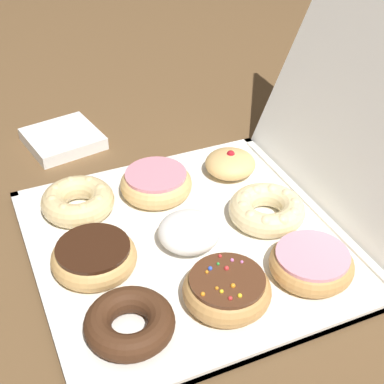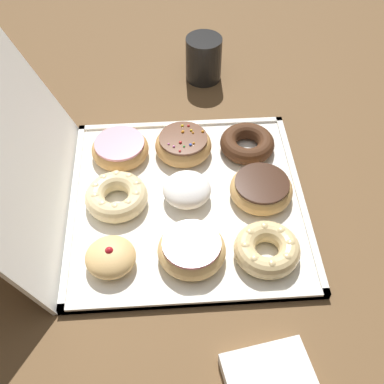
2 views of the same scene
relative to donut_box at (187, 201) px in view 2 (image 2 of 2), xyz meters
name	(u,v)px [view 2 (image 2 of 2)]	position (x,y,z in m)	size (l,w,h in m)	color
ground_plane	(187,203)	(0.00, 0.00, -0.01)	(3.00, 3.00, 0.00)	brown
donut_box	(187,201)	(0.00, 0.00, 0.00)	(0.43, 0.43, 0.01)	white
cruller_donut_0	(267,249)	(-0.13, -0.12, 0.02)	(0.11, 0.11, 0.04)	#EACC8C
chocolate_frosted_donut_1	(261,188)	(0.00, -0.14, 0.02)	(0.12, 0.12, 0.04)	tan
chocolate_cake_ring_donut_2	(247,143)	(0.13, -0.13, 0.02)	(0.11, 0.11, 0.03)	#472816
pink_frosted_donut_3	(194,249)	(-0.13, 0.00, 0.03)	(0.11, 0.11, 0.04)	#E5B770
powdered_filled_donut_4	(187,190)	(0.01, 0.00, 0.03)	(0.09, 0.09, 0.04)	white
sprinkle_donut_5	(182,145)	(0.13, 0.00, 0.03)	(0.11, 0.11, 0.04)	tan
jelly_filled_donut_6	(111,257)	(-0.13, 0.13, 0.02)	(0.08, 0.08, 0.04)	#E5B770
cruller_donut_7	(116,194)	(0.00, 0.13, 0.02)	(0.11, 0.11, 0.04)	beige
pink_frosted_donut_8	(120,149)	(0.13, 0.13, 0.02)	(0.11, 0.11, 0.04)	tan
coffee_mug	(204,57)	(0.39, -0.06, 0.05)	(0.10, 0.08, 0.10)	black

